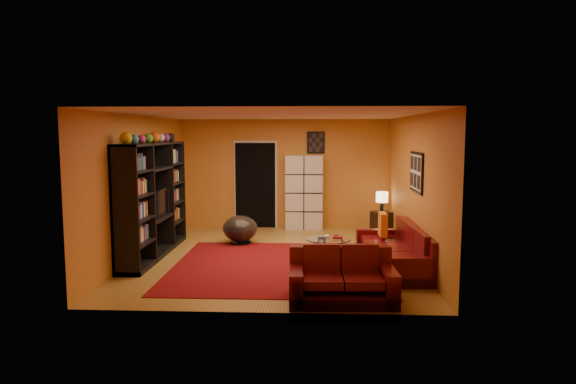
{
  "coord_description": "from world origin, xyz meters",
  "views": [
    {
      "loc": [
        0.66,
        -9.29,
        2.28
      ],
      "look_at": [
        0.22,
        0.1,
        1.19
      ],
      "focal_mm": 32.0,
      "sensor_mm": 36.0,
      "label": 1
    }
  ],
  "objects_px": {
    "entertainment_unit": "(153,200)",
    "tv": "(156,203)",
    "coffee_table": "(329,241)",
    "side_table": "(381,222)",
    "storage_cabinet": "(304,192)",
    "bowl_chair": "(240,229)",
    "loveseat": "(341,279)",
    "table_lamp": "(382,198)",
    "sofa": "(399,252)"
  },
  "relations": [
    {
      "from": "side_table",
      "to": "table_lamp",
      "type": "xyz_separation_m",
      "value": [
        0.0,
        0.0,
        0.57
      ]
    },
    {
      "from": "entertainment_unit",
      "to": "coffee_table",
      "type": "relative_size",
      "value": 3.76
    },
    {
      "from": "table_lamp",
      "to": "tv",
      "type": "bearing_deg",
      "value": -152.88
    },
    {
      "from": "sofa",
      "to": "loveseat",
      "type": "xyz_separation_m",
      "value": [
        -1.07,
        -1.68,
        0.0
      ]
    },
    {
      "from": "coffee_table",
      "to": "side_table",
      "type": "xyz_separation_m",
      "value": [
        1.29,
        2.6,
        -0.11
      ]
    },
    {
      "from": "tv",
      "to": "side_table",
      "type": "xyz_separation_m",
      "value": [
        4.47,
        2.29,
        -0.73
      ]
    },
    {
      "from": "entertainment_unit",
      "to": "tv",
      "type": "relative_size",
      "value": 3.36
    },
    {
      "from": "table_lamp",
      "to": "loveseat",
      "type": "bearing_deg",
      "value": -104.01
    },
    {
      "from": "sofa",
      "to": "table_lamp",
      "type": "bearing_deg",
      "value": 85.17
    },
    {
      "from": "bowl_chair",
      "to": "table_lamp",
      "type": "height_order",
      "value": "table_lamp"
    },
    {
      "from": "entertainment_unit",
      "to": "storage_cabinet",
      "type": "bearing_deg",
      "value": 45.51
    },
    {
      "from": "side_table",
      "to": "table_lamp",
      "type": "bearing_deg",
      "value": 0.0
    },
    {
      "from": "table_lamp",
      "to": "side_table",
      "type": "bearing_deg",
      "value": 0.0
    },
    {
      "from": "tv",
      "to": "table_lamp",
      "type": "height_order",
      "value": "tv"
    },
    {
      "from": "tv",
      "to": "side_table",
      "type": "distance_m",
      "value": 5.08
    },
    {
      "from": "sofa",
      "to": "storage_cabinet",
      "type": "xyz_separation_m",
      "value": [
        -1.67,
        3.54,
        0.59
      ]
    },
    {
      "from": "storage_cabinet",
      "to": "sofa",
      "type": "bearing_deg",
      "value": -65.54
    },
    {
      "from": "loveseat",
      "to": "entertainment_unit",
      "type": "bearing_deg",
      "value": 52.2
    },
    {
      "from": "entertainment_unit",
      "to": "table_lamp",
      "type": "bearing_deg",
      "value": 26.93
    },
    {
      "from": "loveseat",
      "to": "coffee_table",
      "type": "height_order",
      "value": "loveseat"
    },
    {
      "from": "bowl_chair",
      "to": "side_table",
      "type": "relative_size",
      "value": 1.44
    },
    {
      "from": "loveseat",
      "to": "storage_cabinet",
      "type": "height_order",
      "value": "storage_cabinet"
    },
    {
      "from": "table_lamp",
      "to": "entertainment_unit",
      "type": "bearing_deg",
      "value": -153.07
    },
    {
      "from": "sofa",
      "to": "table_lamp",
      "type": "distance_m",
      "value": 3.08
    },
    {
      "from": "coffee_table",
      "to": "table_lamp",
      "type": "bearing_deg",
      "value": 63.64
    },
    {
      "from": "coffee_table",
      "to": "table_lamp",
      "type": "xyz_separation_m",
      "value": [
        1.29,
        2.6,
        0.46
      ]
    },
    {
      "from": "tv",
      "to": "storage_cabinet",
      "type": "bearing_deg",
      "value": -44.03
    },
    {
      "from": "table_lamp",
      "to": "coffee_table",
      "type": "bearing_deg",
      "value": -116.36
    },
    {
      "from": "tv",
      "to": "storage_cabinet",
      "type": "height_order",
      "value": "storage_cabinet"
    },
    {
      "from": "storage_cabinet",
      "to": "bowl_chair",
      "type": "height_order",
      "value": "storage_cabinet"
    },
    {
      "from": "sofa",
      "to": "coffee_table",
      "type": "relative_size",
      "value": 3.04
    },
    {
      "from": "bowl_chair",
      "to": "side_table",
      "type": "bearing_deg",
      "value": 22.0
    },
    {
      "from": "sofa",
      "to": "bowl_chair",
      "type": "distance_m",
      "value": 3.46
    },
    {
      "from": "storage_cabinet",
      "to": "bowl_chair",
      "type": "xyz_separation_m",
      "value": [
        -1.29,
        -1.74,
        -0.56
      ]
    },
    {
      "from": "coffee_table",
      "to": "storage_cabinet",
      "type": "xyz_separation_m",
      "value": [
        -0.49,
        3.1,
        0.52
      ]
    },
    {
      "from": "loveseat",
      "to": "table_lamp",
      "type": "relative_size",
      "value": 3.23
    },
    {
      "from": "tv",
      "to": "table_lamp",
      "type": "distance_m",
      "value": 5.03
    },
    {
      "from": "entertainment_unit",
      "to": "tv",
      "type": "xyz_separation_m",
      "value": [
        0.05,
        0.01,
        -0.07
      ]
    },
    {
      "from": "entertainment_unit",
      "to": "tv",
      "type": "distance_m",
      "value": 0.09
    },
    {
      "from": "coffee_table",
      "to": "loveseat",
      "type": "bearing_deg",
      "value": -87.03
    },
    {
      "from": "entertainment_unit",
      "to": "side_table",
      "type": "relative_size",
      "value": 6.0
    },
    {
      "from": "tv",
      "to": "table_lamp",
      "type": "xyz_separation_m",
      "value": [
        4.47,
        2.29,
        -0.16
      ]
    },
    {
      "from": "loveseat",
      "to": "sofa",
      "type": "bearing_deg",
      "value": -34.34
    },
    {
      "from": "storage_cabinet",
      "to": "side_table",
      "type": "height_order",
      "value": "storage_cabinet"
    },
    {
      "from": "storage_cabinet",
      "to": "side_table",
      "type": "relative_size",
      "value": 3.5
    },
    {
      "from": "entertainment_unit",
      "to": "side_table",
      "type": "height_order",
      "value": "entertainment_unit"
    },
    {
      "from": "entertainment_unit",
      "to": "bowl_chair",
      "type": "xyz_separation_m",
      "value": [
        1.46,
        1.06,
        -0.74
      ]
    },
    {
      "from": "tv",
      "to": "loveseat",
      "type": "bearing_deg",
      "value": -126.34
    },
    {
      "from": "bowl_chair",
      "to": "side_table",
      "type": "distance_m",
      "value": 3.3
    },
    {
      "from": "tv",
      "to": "bowl_chair",
      "type": "height_order",
      "value": "tv"
    }
  ]
}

